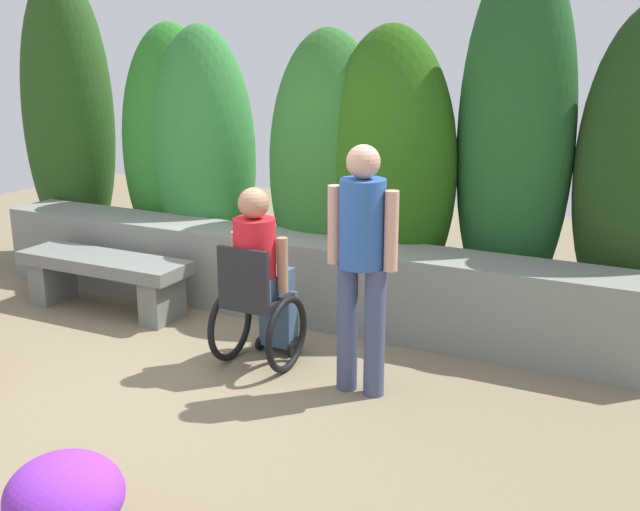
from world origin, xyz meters
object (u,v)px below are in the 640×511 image
at_px(stone_bench, 104,274).
at_px(person_in_wheelchair, 259,283).
at_px(flower_pot_terracotta_by_wall, 66,505).
at_px(person_standing_companion, 362,254).

distance_m(stone_bench, person_in_wheelchair, 1.88).
relative_size(person_in_wheelchair, flower_pot_terracotta_by_wall, 2.45).
relative_size(stone_bench, flower_pot_terracotta_by_wall, 2.96).
bearing_deg(stone_bench, flower_pot_terracotta_by_wall, -56.53).
relative_size(person_in_wheelchair, person_standing_companion, 0.79).
xyz_separation_m(stone_bench, person_in_wheelchair, (1.82, -0.38, 0.29)).
bearing_deg(flower_pot_terracotta_by_wall, stone_bench, 128.88).
bearing_deg(person_in_wheelchair, stone_bench, 164.81).
height_order(person_in_wheelchair, flower_pot_terracotta_by_wall, person_in_wheelchair).
distance_m(person_in_wheelchair, flower_pot_terracotta_by_wall, 2.38).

